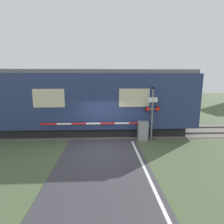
{
  "coord_description": "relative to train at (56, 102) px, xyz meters",
  "views": [
    {
      "loc": [
        0.12,
        -8.99,
        3.68
      ],
      "look_at": [
        0.61,
        1.92,
        1.67
      ],
      "focal_mm": 28.0,
      "sensor_mm": 36.0,
      "label": 1
    }
  ],
  "objects": [
    {
      "name": "track_bed",
      "position": [
        3.21,
        0.0,
        -2.18
      ],
      "size": [
        36.0,
        3.2,
        0.13
      ],
      "color": "#666056",
      "rests_on": "ground_plane"
    },
    {
      "name": "ground_plane",
      "position": [
        3.21,
        -3.03,
        -2.21
      ],
      "size": [
        80.0,
        80.0,
        0.0
      ],
      "primitive_type": "plane",
      "color": "#475638"
    },
    {
      "name": "crossing_barrier",
      "position": [
        5.11,
        -1.71,
        -1.52
      ],
      "size": [
        6.5,
        0.44,
        1.18
      ],
      "color": "gray",
      "rests_on": "ground_plane"
    },
    {
      "name": "signal_post",
      "position": [
        6.24,
        -1.71,
        -0.31
      ],
      "size": [
        0.92,
        0.26,
        3.33
      ],
      "color": "gray",
      "rests_on": "ground_plane"
    },
    {
      "name": "train",
      "position": [
        0.0,
        0.0,
        0.0
      ],
      "size": [
        18.84,
        2.84,
        4.32
      ],
      "color": "black",
      "rests_on": "ground_plane"
    }
  ]
}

